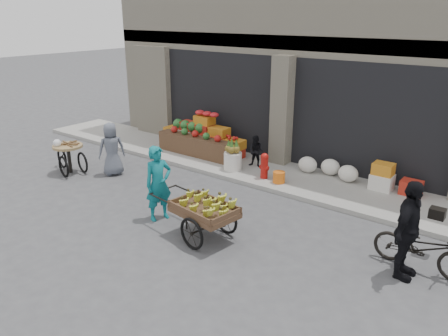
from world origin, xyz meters
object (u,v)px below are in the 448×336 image
Objects in this scene: banana_cart at (203,207)px; cyclist at (408,231)px; orange_bucket at (279,177)px; vendor_woman at (158,183)px; tricycle_cart at (69,154)px; fire_hydrant at (264,165)px; pineapple_bin at (233,161)px; seated_person at (256,151)px; vendor_grey at (112,149)px; bicycle at (422,248)px.

cyclist is at bearing 24.04° from banana_cart.
cyclist is (3.69, 1.06, 0.22)m from banana_cart.
vendor_woman is (-1.16, -3.28, 0.58)m from orange_bucket.
vendor_woman is 1.17× the size of tricycle_cart.
fire_hydrant is 3.41m from vendor_woman.
pineapple_bin is 3.45m from vendor_woman.
pineapple_bin is at bearing -133.69° from seated_person.
vendor_woman is (0.44, -3.38, 0.48)m from pineapple_bin.
tricycle_cart is 9.28m from cyclist.
tricycle_cart is 1.32m from vendor_grey.
tricycle_cart reaches higher than orange_bucket.
vendor_grey is at bearing -150.53° from fire_hydrant.
tricycle_cart is at bearing -150.63° from seated_person.
fire_hydrant is 3.50m from banana_cart.
seated_person reaches higher than tricycle_cart.
vendor_grey is (-3.06, -2.77, 0.18)m from seated_person.
vendor_woman reaches higher than seated_person.
orange_bucket is at bearing 38.08° from tricycle_cart.
pineapple_bin is 3.92m from banana_cart.
pineapple_bin is at bearing 176.42° from orange_bucket.
cyclist is at bearing 118.04° from vendor_grey.
bicycle is at bearing 16.11° from tricycle_cart.
fire_hydrant is at bearing 8.38° from vendor_woman.
vendor_woman is 0.95× the size of cyclist.
vendor_woman is 5.43m from bicycle.
cyclist is at bearing -28.38° from fire_hydrant.
seated_person is at bearing 149.74° from orange_bucket.
seated_person reaches higher than banana_cart.
vendor_grey is 0.85× the size of cyclist.
pineapple_bin is at bearing 159.02° from vendor_grey.
pineapple_bin is 1.62× the size of orange_bucket.
banana_cart is (0.19, -3.37, 0.41)m from orange_bucket.
banana_cart reaches higher than bicycle.
orange_bucket is at bearing 0.12° from vendor_woman.
cyclist is at bearing -23.80° from pineapple_bin.
orange_bucket is 3.53m from vendor_woman.
fire_hydrant reaches higher than pineapple_bin.
vendor_grey is (-2.66, -2.17, 0.39)m from pineapple_bin.
banana_cart is at bearing 103.46° from vendor_grey.
vendor_grey is at bearing -147.80° from seated_person.
pineapple_bin is 1.61m from orange_bucket.
seated_person is 4.31m from banana_cart.
cyclist is (8.14, -0.24, 0.14)m from vendor_grey.
tricycle_cart is (-4.89, -2.79, 0.06)m from fire_hydrant.
orange_bucket is (1.60, -0.10, -0.10)m from pineapple_bin.
pineapple_bin is 4.74m from tricycle_cart.
vendor_grey is at bearing -140.73° from pineapple_bin.
orange_bucket is 0.19× the size of bicycle.
banana_cart is at bearing -74.38° from vendor_woman.
vendor_woman is at bearing 3.81° from tricycle_cart.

